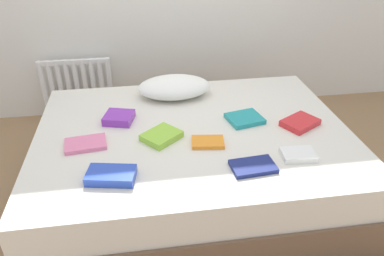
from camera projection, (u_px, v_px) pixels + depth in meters
The scene contains 13 objects.
ground_plane at pixel (193, 190), 2.62m from camera, with size 8.00×8.00×0.00m, color #93704C.
bed at pixel (193, 162), 2.49m from camera, with size 2.00×1.50×0.50m.
radiator at pixel (77, 85), 3.36m from camera, with size 0.62×0.04×0.49m.
pillow at pixel (174, 87), 2.74m from camera, with size 0.53×0.34×0.15m, color white.
textbook_lime at pixel (161, 136), 2.25m from camera, with size 0.21×0.17×0.04m, color #8CC638.
textbook_teal at pixel (245, 119), 2.45m from camera, with size 0.22×0.19×0.03m, color teal.
textbook_red at pixel (300, 123), 2.39m from camera, with size 0.22×0.16×0.04m, color red.
textbook_purple at pixel (119, 118), 2.44m from camera, with size 0.18×0.17×0.05m, color purple.
textbook_white at pixel (298, 155), 2.09m from camera, with size 0.19×0.13×0.03m, color white.
textbook_blue at pixel (111, 175), 1.92m from camera, with size 0.25×0.15×0.05m, color #2847B7.
textbook_pink at pixel (86, 144), 2.19m from camera, with size 0.24×0.16×0.02m, color pink.
textbook_orange at pixel (208, 142), 2.21m from camera, with size 0.19×0.13×0.02m, color orange.
textbook_navy at pixel (253, 166), 2.00m from camera, with size 0.24×0.15×0.03m, color navy.
Camera 1 is at (-0.31, -2.00, 1.71)m, focal length 34.92 mm.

